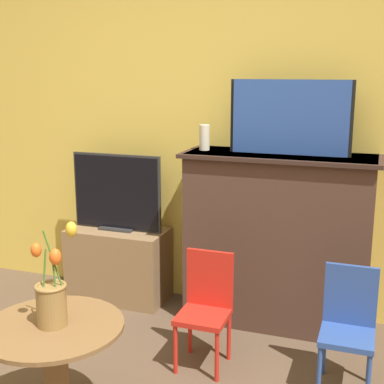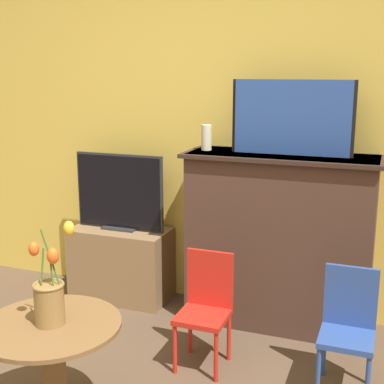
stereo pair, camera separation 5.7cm
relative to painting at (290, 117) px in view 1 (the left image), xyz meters
The scene contains 10 objects.
wall_back 0.63m from the painting, 158.94° to the left, with size 8.00×0.06×2.70m.
fireplace_mantel 0.78m from the painting, behind, with size 1.21×0.44×1.12m.
painting is the anchor object (origin of this frame).
mantel_candle 0.56m from the painting, behind, with size 0.07×0.07×0.16m.
tv_stand 1.62m from the painting, behind, with size 0.70×0.36×0.52m.
tv_monitor 1.32m from the painting, behind, with size 0.66×0.12×0.54m.
chair_red 1.22m from the painting, 117.17° to the right, with size 0.27×0.27×0.64m.
chair_blue 1.24m from the painting, 53.82° to the right, with size 0.27×0.27×0.64m.
side_table 1.91m from the painting, 118.39° to the right, with size 0.63×0.63×0.54m.
vase_tulips 1.76m from the painting, 118.29° to the right, with size 0.18×0.15×0.47m.
Camera 1 is at (1.11, -1.36, 1.64)m, focal length 50.00 mm.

